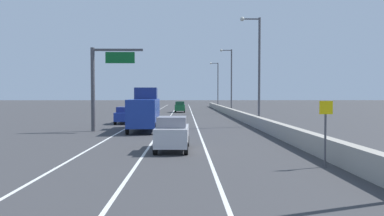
{
  "coord_description": "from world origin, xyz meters",
  "views": [
    {
      "loc": [
        0.26,
        -2.34,
        3.26
      ],
      "look_at": [
        1.34,
        52.77,
        1.28
      ],
      "focal_mm": 33.82,
      "sensor_mm": 36.0,
      "label": 1
    }
  ],
  "objects_px": {
    "overhead_sign_gantry": "(101,79)",
    "car_blue_0": "(125,115)",
    "lamp_post_right_fourth": "(217,82)",
    "car_green_1": "(180,107)",
    "box_truck": "(145,111)",
    "lamp_post_right_second": "(257,65)",
    "car_silver_2": "(172,134)",
    "speed_advisory_sign": "(326,128)",
    "lamp_post_right_third": "(230,77)"
  },
  "relations": [
    {
      "from": "overhead_sign_gantry",
      "to": "car_blue_0",
      "type": "xyz_separation_m",
      "value": [
        0.7,
        8.89,
        -3.77
      ]
    },
    {
      "from": "lamp_post_right_fourth",
      "to": "car_green_1",
      "type": "bearing_deg",
      "value": -112.75
    },
    {
      "from": "overhead_sign_gantry",
      "to": "box_truck",
      "type": "height_order",
      "value": "overhead_sign_gantry"
    },
    {
      "from": "lamp_post_right_second",
      "to": "box_truck",
      "type": "relative_size",
      "value": 1.34
    },
    {
      "from": "overhead_sign_gantry",
      "to": "lamp_post_right_second",
      "type": "distance_m",
      "value": 15.73
    },
    {
      "from": "lamp_post_right_second",
      "to": "car_silver_2",
      "type": "relative_size",
      "value": 2.71
    },
    {
      "from": "speed_advisory_sign",
      "to": "car_blue_0",
      "type": "distance_m",
      "value": 28.58
    },
    {
      "from": "car_blue_0",
      "to": "box_truck",
      "type": "distance_m",
      "value": 8.65
    },
    {
      "from": "car_blue_0",
      "to": "car_silver_2",
      "type": "distance_m",
      "value": 21.19
    },
    {
      "from": "car_green_1",
      "to": "lamp_post_right_second",
      "type": "bearing_deg",
      "value": -74.76
    },
    {
      "from": "lamp_post_right_third",
      "to": "box_truck",
      "type": "height_order",
      "value": "lamp_post_right_third"
    },
    {
      "from": "overhead_sign_gantry",
      "to": "car_blue_0",
      "type": "distance_m",
      "value": 9.68
    },
    {
      "from": "car_green_1",
      "to": "box_truck",
      "type": "relative_size",
      "value": 0.51
    },
    {
      "from": "overhead_sign_gantry",
      "to": "car_blue_0",
      "type": "relative_size",
      "value": 1.6
    },
    {
      "from": "car_green_1",
      "to": "car_silver_2",
      "type": "xyz_separation_m",
      "value": [
        0.2,
        -46.75,
        -0.03
      ]
    },
    {
      "from": "overhead_sign_gantry",
      "to": "lamp_post_right_third",
      "type": "relative_size",
      "value": 0.67
    },
    {
      "from": "lamp_post_right_second",
      "to": "car_green_1",
      "type": "height_order",
      "value": "lamp_post_right_second"
    },
    {
      "from": "car_silver_2",
      "to": "car_blue_0",
      "type": "bearing_deg",
      "value": 106.69
    },
    {
      "from": "car_silver_2",
      "to": "overhead_sign_gantry",
      "type": "bearing_deg",
      "value": 120.72
    },
    {
      "from": "lamp_post_right_third",
      "to": "overhead_sign_gantry",
      "type": "bearing_deg",
      "value": -116.81
    },
    {
      "from": "lamp_post_right_third",
      "to": "box_truck",
      "type": "distance_m",
      "value": 32.19
    },
    {
      "from": "overhead_sign_gantry",
      "to": "speed_advisory_sign",
      "type": "height_order",
      "value": "overhead_sign_gantry"
    },
    {
      "from": "lamp_post_right_third",
      "to": "car_blue_0",
      "type": "distance_m",
      "value": 26.72
    },
    {
      "from": "car_green_1",
      "to": "car_silver_2",
      "type": "relative_size",
      "value": 1.03
    },
    {
      "from": "lamp_post_right_fourth",
      "to": "car_blue_0",
      "type": "xyz_separation_m",
      "value": [
        -14.73,
        -47.54,
        -5.44
      ]
    },
    {
      "from": "speed_advisory_sign",
      "to": "car_green_1",
      "type": "xyz_separation_m",
      "value": [
        -7.28,
        51.81,
        -0.73
      ]
    },
    {
      "from": "box_truck",
      "to": "car_blue_0",
      "type": "bearing_deg",
      "value": 111.06
    },
    {
      "from": "lamp_post_right_second",
      "to": "car_blue_0",
      "type": "bearing_deg",
      "value": 163.26
    },
    {
      "from": "box_truck",
      "to": "lamp_post_right_second",
      "type": "bearing_deg",
      "value": 18.55
    },
    {
      "from": "lamp_post_right_third",
      "to": "car_blue_0",
      "type": "xyz_separation_m",
      "value": [
        -14.72,
        -21.62,
        -5.44
      ]
    },
    {
      "from": "overhead_sign_gantry",
      "to": "lamp_post_right_fourth",
      "type": "relative_size",
      "value": 0.67
    },
    {
      "from": "car_silver_2",
      "to": "box_truck",
      "type": "bearing_deg",
      "value": 103.71
    },
    {
      "from": "overhead_sign_gantry",
      "to": "speed_advisory_sign",
      "type": "distance_m",
      "value": 21.73
    },
    {
      "from": "lamp_post_right_third",
      "to": "car_silver_2",
      "type": "height_order",
      "value": "lamp_post_right_third"
    },
    {
      "from": "lamp_post_right_second",
      "to": "car_blue_0",
      "type": "xyz_separation_m",
      "value": [
        -14.26,
        4.29,
        -5.44
      ]
    },
    {
      "from": "lamp_post_right_second",
      "to": "lamp_post_right_third",
      "type": "xyz_separation_m",
      "value": [
        0.47,
        25.91,
        0.0
      ]
    },
    {
      "from": "car_green_1",
      "to": "car_blue_0",
      "type": "bearing_deg",
      "value": -102.54
    },
    {
      "from": "overhead_sign_gantry",
      "to": "lamp_post_right_second",
      "type": "xyz_separation_m",
      "value": [
        14.95,
        4.6,
        1.67
      ]
    },
    {
      "from": "lamp_post_right_third",
      "to": "car_blue_0",
      "type": "bearing_deg",
      "value": -124.25
    },
    {
      "from": "lamp_post_right_fourth",
      "to": "box_truck",
      "type": "height_order",
      "value": "lamp_post_right_fourth"
    },
    {
      "from": "box_truck",
      "to": "lamp_post_right_third",
      "type": "bearing_deg",
      "value": 68.59
    },
    {
      "from": "car_green_1",
      "to": "lamp_post_right_fourth",
      "type": "bearing_deg",
      "value": 67.25
    },
    {
      "from": "car_green_1",
      "to": "car_silver_2",
      "type": "distance_m",
      "value": 46.75
    },
    {
      "from": "overhead_sign_gantry",
      "to": "box_truck",
      "type": "relative_size",
      "value": 0.89
    },
    {
      "from": "speed_advisory_sign",
      "to": "lamp_post_right_second",
      "type": "xyz_separation_m",
      "value": [
        1.09,
        21.07,
        4.64
      ]
    },
    {
      "from": "lamp_post_right_second",
      "to": "car_blue_0",
      "type": "distance_m",
      "value": 15.85
    },
    {
      "from": "car_blue_0",
      "to": "box_truck",
      "type": "height_order",
      "value": "box_truck"
    },
    {
      "from": "lamp_post_right_third",
      "to": "car_silver_2",
      "type": "xyz_separation_m",
      "value": [
        -8.64,
        -41.93,
        -5.4
      ]
    },
    {
      "from": "overhead_sign_gantry",
      "to": "car_blue_0",
      "type": "bearing_deg",
      "value": 85.52
    },
    {
      "from": "speed_advisory_sign",
      "to": "car_silver_2",
      "type": "height_order",
      "value": "speed_advisory_sign"
    }
  ]
}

